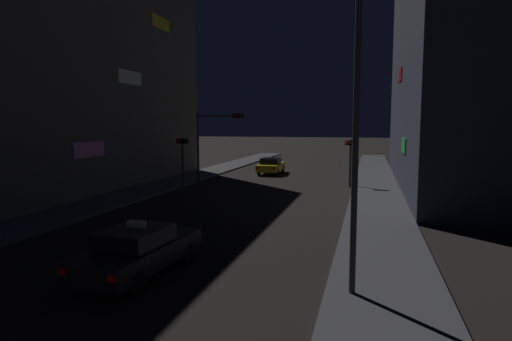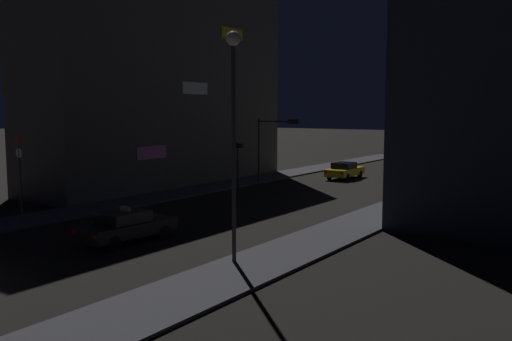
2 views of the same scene
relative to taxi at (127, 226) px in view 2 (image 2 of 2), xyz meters
The scene contains 10 objects.
sidewalk_left 21.66m from the taxi, 110.98° to the left, with size 3.08×63.17×0.13m, color #424247.
sidewalk_right 21.39m from the taxi, 71.02° to the left, with size 3.08×63.17×0.13m, color #424247.
building_facade_left 21.07m from the taxi, 129.12° to the left, with size 6.37×23.30×16.36m.
taxi is the anchor object (origin of this frame).
far_car 26.47m from the taxi, 94.42° to the left, with size 1.88×4.48×1.42m.
traffic_light_overhead 19.81m from the taxi, 103.66° to the left, with size 3.63×0.42×5.27m.
traffic_light_left_kerb 17.40m from the taxi, 110.15° to the left, with size 0.80×0.42×3.49m.
traffic_light_right_kerb 20.57m from the taxi, 75.42° to the left, with size 0.80×0.42×3.35m.
sign_pole_left 7.61m from the taxi, behind, with size 0.53×0.10×4.44m.
street_lamp_near_block 8.12m from the taxi, ahead, with size 0.55×0.55×8.62m.
Camera 2 is at (18.80, -6.97, 5.86)m, focal length 38.36 mm.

